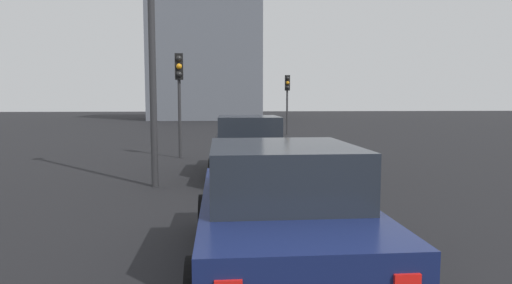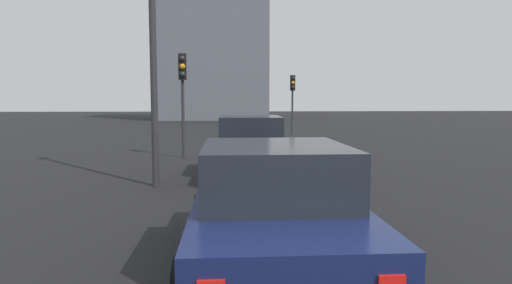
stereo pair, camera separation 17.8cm
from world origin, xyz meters
name	(u,v)px [view 1 (the left image)]	position (x,y,z in m)	size (l,w,h in m)	color
car_black_lead	(248,147)	(8.90, 0.08, 0.77)	(4.53, 2.14, 1.61)	black
car_navy_second	(280,210)	(2.16, 0.22, 0.74)	(4.18, 2.06, 1.53)	#141E4C
traffic_light_near_left	(179,83)	(12.56, 2.21, 2.64)	(0.32, 0.30, 3.65)	#2D2D30
traffic_light_near_right	(287,92)	(22.69, -3.30, 2.55)	(0.32, 0.28, 3.52)	#2D2D30
building_facade_left	(205,44)	(46.05, 2.00, 8.23)	(9.80, 11.76, 16.47)	slate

